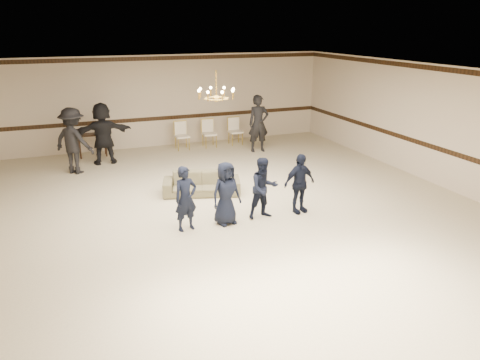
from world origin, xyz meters
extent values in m
cube|color=beige|center=(0.00, 0.00, 0.00)|extent=(12.00, 14.00, 0.01)
cube|color=black|center=(0.00, 0.00, 3.20)|extent=(12.00, 14.00, 0.01)
cube|color=beige|center=(0.00, 7.00, 1.60)|extent=(12.00, 0.01, 3.20)
cube|color=beige|center=(6.00, 0.00, 1.60)|extent=(0.01, 14.00, 3.20)
cube|color=black|center=(0.00, 6.99, 1.00)|extent=(12.00, 0.02, 0.14)
cube|color=black|center=(0.00, 6.99, 3.08)|extent=(12.00, 0.02, 0.14)
imported|color=black|center=(-1.17, -0.38, 0.71)|extent=(0.58, 0.45, 1.41)
imported|color=black|center=(-0.27, -0.38, 0.71)|extent=(0.77, 0.59, 1.41)
imported|color=black|center=(0.63, -0.38, 0.71)|extent=(0.70, 0.56, 1.41)
imported|color=black|center=(1.53, -0.38, 0.71)|extent=(0.87, 0.47, 1.41)
imported|color=brown|center=(-0.24, 1.61, 0.29)|extent=(2.10, 1.30, 0.57)
imported|color=black|center=(-3.18, 4.69, 0.97)|extent=(1.42, 1.37, 1.94)
imported|color=black|center=(-2.28, 5.39, 0.97)|extent=(1.80, 0.58, 1.94)
imported|color=black|center=(2.82, 4.99, 0.97)|extent=(0.75, 0.53, 1.94)
cube|color=black|center=(-2.57, 6.37, 0.39)|extent=(0.94, 0.43, 0.77)
camera|label=1|loc=(-3.40, -9.26, 4.20)|focal=34.57mm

